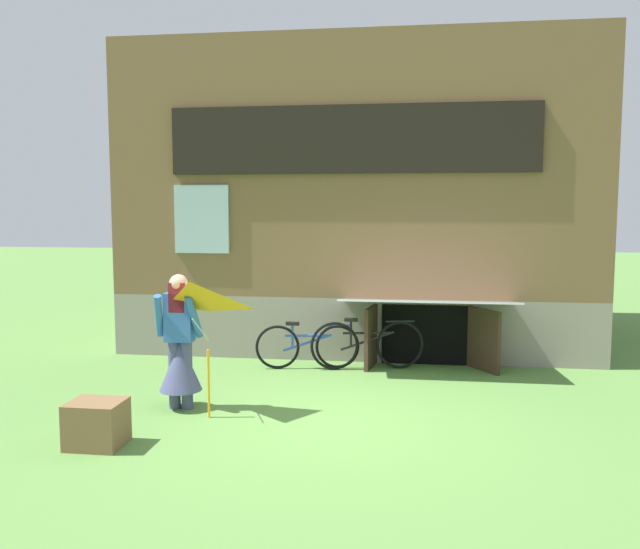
{
  "coord_description": "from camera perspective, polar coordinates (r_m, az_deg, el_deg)",
  "views": [
    {
      "loc": [
        0.94,
        -7.37,
        2.49
      ],
      "look_at": [
        -0.26,
        1.31,
        1.58
      ],
      "focal_mm": 37.06,
      "sensor_mm": 36.0,
      "label": 1
    }
  ],
  "objects": [
    {
      "name": "kite",
      "position": [
        7.6,
        -11.14,
        -3.46
      ],
      "size": [
        0.85,
        0.95,
        1.5
      ],
      "color": "orange",
      "rests_on": "ground_plane"
    },
    {
      "name": "bicycle_blue",
      "position": [
        10.17,
        -1.1,
        -6.18
      ],
      "size": [
        1.58,
        0.32,
        0.73
      ],
      "rotation": [
        0.0,
        0.0,
        0.18
      ],
      "color": "black",
      "rests_on": "ground_plane"
    },
    {
      "name": "bicycle_black",
      "position": [
        10.16,
        4.09,
        -6.04
      ],
      "size": [
        1.72,
        0.41,
        0.8
      ],
      "rotation": [
        0.0,
        0.0,
        0.21
      ],
      "color": "black",
      "rests_on": "ground_plane"
    },
    {
      "name": "log_house",
      "position": [
        12.98,
        3.74,
        6.42
      ],
      "size": [
        7.95,
        6.27,
        5.2
      ],
      "color": "gray",
      "rests_on": "ground_plane"
    },
    {
      "name": "wooden_crate",
      "position": [
        7.39,
        -18.73,
        -12.11
      ],
      "size": [
        0.56,
        0.47,
        0.48
      ],
      "primitive_type": "cube",
      "color": "brown",
      "rests_on": "ground_plane"
    },
    {
      "name": "ground_plane",
      "position": [
        7.83,
        0.59,
        -12.59
      ],
      "size": [
        60.0,
        60.0,
        0.0
      ],
      "primitive_type": "plane",
      "color": "#56843D"
    },
    {
      "name": "person",
      "position": [
        8.32,
        -12.0,
        -6.6
      ],
      "size": [
        0.61,
        0.53,
        1.67
      ],
      "rotation": [
        0.0,
        0.0,
        -0.07
      ],
      "color": "#474C75",
      "rests_on": "ground_plane"
    }
  ]
}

